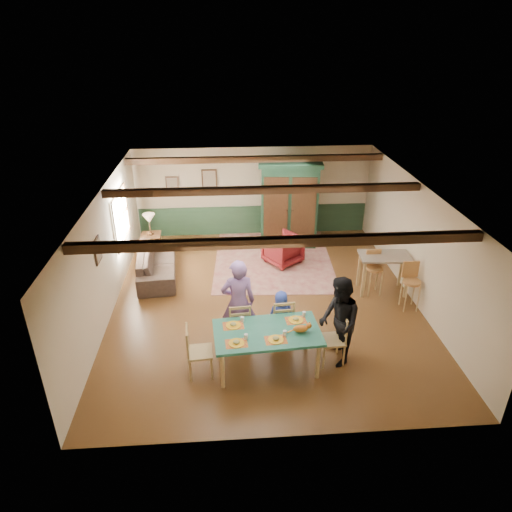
{
  "coord_description": "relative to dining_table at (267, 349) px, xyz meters",
  "views": [
    {
      "loc": [
        -0.87,
        -9.1,
        5.8
      ],
      "look_at": [
        -0.2,
        0.1,
        1.15
      ],
      "focal_mm": 32.0,
      "sensor_mm": 36.0,
      "label": 1
    }
  ],
  "objects": [
    {
      "name": "floor",
      "position": [
        0.17,
        2.32,
        -0.41
      ],
      "size": [
        8.0,
        8.0,
        0.0
      ],
      "primitive_type": "plane",
      "color": "#4F2F16",
      "rests_on": "ground"
    },
    {
      "name": "wall_back",
      "position": [
        0.17,
        6.32,
        0.94
      ],
      "size": [
        7.0,
        0.02,
        2.7
      ],
      "primitive_type": "cube",
      "color": "beige",
      "rests_on": "floor"
    },
    {
      "name": "wall_left",
      "position": [
        -3.33,
        2.32,
        0.94
      ],
      "size": [
        0.02,
        8.0,
        2.7
      ],
      "primitive_type": "cube",
      "color": "beige",
      "rests_on": "floor"
    },
    {
      "name": "wall_right",
      "position": [
        3.67,
        2.32,
        0.94
      ],
      "size": [
        0.02,
        8.0,
        2.7
      ],
      "primitive_type": "cube",
      "color": "beige",
      "rests_on": "floor"
    },
    {
      "name": "ceiling",
      "position": [
        0.17,
        2.32,
        2.29
      ],
      "size": [
        7.0,
        8.0,
        0.02
      ],
      "primitive_type": "cube",
      "color": "beige",
      "rests_on": "wall_back"
    },
    {
      "name": "wainscot_back",
      "position": [
        0.17,
        6.3,
        0.04
      ],
      "size": [
        6.95,
        0.03,
        0.9
      ],
      "primitive_type": "cube",
      "color": "#1E3824",
      "rests_on": "floor"
    },
    {
      "name": "ceiling_beam_front",
      "position": [
        0.17,
        0.02,
        2.2
      ],
      "size": [
        6.95,
        0.16,
        0.16
      ],
      "primitive_type": "cube",
      "color": "black",
      "rests_on": "ceiling"
    },
    {
      "name": "ceiling_beam_mid",
      "position": [
        0.17,
        2.72,
        2.2
      ],
      "size": [
        6.95,
        0.16,
        0.16
      ],
      "primitive_type": "cube",
      "color": "black",
      "rests_on": "ceiling"
    },
    {
      "name": "ceiling_beam_back",
      "position": [
        0.17,
        5.32,
        2.2
      ],
      "size": [
        6.95,
        0.16,
        0.16
      ],
      "primitive_type": "cube",
      "color": "black",
      "rests_on": "ceiling"
    },
    {
      "name": "window_left",
      "position": [
        -3.3,
        4.02,
        1.14
      ],
      "size": [
        0.06,
        1.6,
        1.3
      ],
      "primitive_type": null,
      "color": "white",
      "rests_on": "wall_left"
    },
    {
      "name": "picture_left_wall",
      "position": [
        -3.3,
        1.72,
        1.34
      ],
      "size": [
        0.04,
        0.42,
        0.52
      ],
      "primitive_type": null,
      "color": "gray",
      "rests_on": "wall_left"
    },
    {
      "name": "picture_back_a",
      "position": [
        -1.13,
        6.29,
        1.39
      ],
      "size": [
        0.45,
        0.04,
        0.55
      ],
      "primitive_type": null,
      "color": "gray",
      "rests_on": "wall_back"
    },
    {
      "name": "picture_back_b",
      "position": [
        -2.23,
        6.29,
        1.24
      ],
      "size": [
        0.38,
        0.04,
        0.48
      ],
      "primitive_type": null,
      "color": "gray",
      "rests_on": "wall_back"
    },
    {
      "name": "dining_table",
      "position": [
        0.0,
        0.0,
        0.0
      ],
      "size": [
        2.02,
        1.22,
        0.81
      ],
      "primitive_type": null,
      "rotation": [
        0.0,
        0.0,
        0.07
      ],
      "color": "#206752",
      "rests_on": "floor"
    },
    {
      "name": "dining_chair_far_left",
      "position": [
        -0.49,
        0.75,
        0.11
      ],
      "size": [
        0.49,
        0.51,
        1.03
      ],
      "primitive_type": null,
      "rotation": [
        0.0,
        0.0,
        3.22
      ],
      "color": "tan",
      "rests_on": "floor"
    },
    {
      "name": "dining_chair_far_right",
      "position": [
        0.37,
        0.81,
        0.11
      ],
      "size": [
        0.49,
        0.51,
        1.03
      ],
      "primitive_type": null,
      "rotation": [
        0.0,
        0.0,
        3.22
      ],
      "color": "tan",
      "rests_on": "floor"
    },
    {
      "name": "dining_chair_end_left",
      "position": [
        -1.24,
        -0.09,
        0.11
      ],
      "size": [
        0.51,
        0.49,
        1.03
      ],
      "primitive_type": null,
      "rotation": [
        0.0,
        0.0,
        1.64
      ],
      "color": "tan",
      "rests_on": "floor"
    },
    {
      "name": "dining_chair_end_right",
      "position": [
        1.24,
        0.09,
        0.11
      ],
      "size": [
        0.51,
        0.49,
        1.03
      ],
      "primitive_type": null,
      "rotation": [
        0.0,
        0.0,
        -1.5
      ],
      "color": "tan",
      "rests_on": "floor"
    },
    {
      "name": "person_man",
      "position": [
        -0.5,
        0.83,
        0.53
      ],
      "size": [
        0.71,
        0.5,
        1.87
      ],
      "primitive_type": "imported",
      "rotation": [
        0.0,
        0.0,
        3.22
      ],
      "color": "#7E5999",
      "rests_on": "floor"
    },
    {
      "name": "person_woman",
      "position": [
        1.35,
        0.1,
        0.49
      ],
      "size": [
        0.74,
        0.92,
        1.79
      ],
      "primitive_type": "imported",
      "rotation": [
        0.0,
        0.0,
        -1.5
      ],
      "color": "black",
      "rests_on": "floor"
    },
    {
      "name": "person_child",
      "position": [
        0.37,
        0.9,
        0.14
      ],
      "size": [
        0.56,
        0.38,
        1.09
      ],
      "primitive_type": "imported",
      "rotation": [
        0.0,
        0.0,
        3.22
      ],
      "color": "#293FA5",
      "rests_on": "floor"
    },
    {
      "name": "cat",
      "position": [
        0.6,
        -0.06,
        0.5
      ],
      "size": [
        0.4,
        0.18,
        0.19
      ],
      "primitive_type": null,
      "rotation": [
        0.0,
        0.0,
        0.07
      ],
      "color": "orange",
      "rests_on": "dining_table"
    },
    {
      "name": "place_setting_near_left",
      "position": [
        -0.57,
        -0.31,
        0.46
      ],
      "size": [
        0.46,
        0.36,
        0.11
      ],
      "primitive_type": null,
      "rotation": [
        0.0,
        0.0,
        0.07
      ],
      "color": "gold",
      "rests_on": "dining_table"
    },
    {
      "name": "place_setting_near_center",
      "position": [
        0.13,
        -0.26,
        0.46
      ],
      "size": [
        0.46,
        0.36,
        0.11
      ],
      "primitive_type": null,
      "rotation": [
        0.0,
        0.0,
        0.07
      ],
      "color": "gold",
      "rests_on": "dining_table"
    },
    {
      "name": "place_setting_far_left",
      "position": [
        -0.61,
        0.23,
        0.46
      ],
      "size": [
        0.46,
        0.36,
        0.11
      ],
      "primitive_type": null,
      "rotation": [
        0.0,
        0.0,
        0.07
      ],
      "color": "gold",
      "rests_on": "dining_table"
    },
    {
      "name": "place_setting_far_right",
      "position": [
        0.57,
        0.31,
        0.46
      ],
      "size": [
        0.46,
        0.36,
        0.11
      ],
      "primitive_type": null,
      "rotation": [
        0.0,
        0.0,
        0.07
      ],
      "color": "gold",
      "rests_on": "dining_table"
    },
    {
      "name": "area_rug",
      "position": [
        0.59,
        4.44,
        -0.4
      ],
      "size": [
        3.39,
        3.95,
        0.01
      ],
      "primitive_type": "cube",
      "rotation": [
        0.0,
        0.0,
        -0.06
      ],
      "color": "#C2A78D",
      "rests_on": "floor"
    },
    {
      "name": "armoire",
      "position": [
        1.14,
        5.41,
        0.84
      ],
      "size": [
        1.82,
        0.87,
        2.49
      ],
      "primitive_type": "cube",
      "rotation": [
        0.0,
        0.0,
        -0.1
      ],
      "color": "black",
      "rests_on": "floor"
    },
    {
      "name": "armchair",
      "position": [
        0.83,
        4.26,
        -0.01
      ],
      "size": [
        1.21,
        1.21,
        0.8
      ],
      "primitive_type": "imported",
      "rotation": [
        0.0,
        0.0,
        -2.51
      ],
      "color": "#4B0F14",
      "rests_on": "floor"
    },
    {
      "name": "sofa",
      "position": [
        -2.5,
        3.81,
        -0.06
      ],
      "size": [
        1.15,
        2.44,
        0.69
      ],
      "primitive_type": "imported",
      "rotation": [
        0.0,
        0.0,
        1.67
      ],
      "color": "#352821",
      "rests_on": "floor"
    },
    {
      "name": "end_table",
      "position": [
        -2.77,
        4.94,
        -0.08
      ],
      "size": [
        0.56,
        0.56,
        0.65
      ],
      "primitive_type": null,
      "rotation": [
        0.0,
        0.0,
        0.05
      ],
      "color": "black",
      "rests_on": "floor"
    },
    {
      "name": "table_lamp",
      "position": [
        -2.77,
        4.94,
        0.55
      ],
      "size": [
        0.34,
        0.34,
        0.6
      ],
      "primitive_type": null,
      "rotation": [
        0.0,
        0.0,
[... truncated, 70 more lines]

